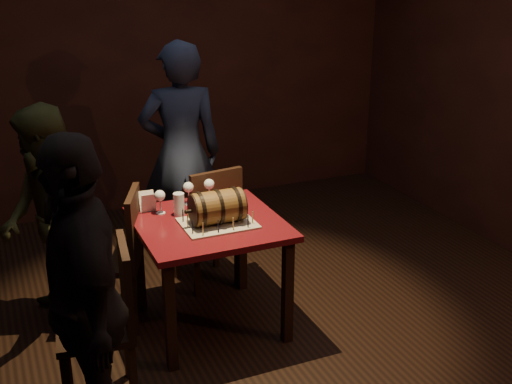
% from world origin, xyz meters
% --- Properties ---
extents(room_shell, '(5.04, 5.04, 2.80)m').
position_xyz_m(room_shell, '(0.00, 0.00, 1.40)').
color(room_shell, black).
rests_on(room_shell, ground).
extents(pub_table, '(0.90, 0.90, 0.75)m').
position_xyz_m(pub_table, '(-0.19, 0.18, 0.64)').
color(pub_table, '#480C12').
rests_on(pub_table, ground).
extents(cake_board, '(0.45, 0.35, 0.01)m').
position_xyz_m(cake_board, '(-0.15, 0.11, 0.76)').
color(cake_board, '#ADA38B').
rests_on(cake_board, pub_table).
extents(barrel_cake, '(0.38, 0.22, 0.22)m').
position_xyz_m(barrel_cake, '(-0.15, 0.11, 0.87)').
color(barrel_cake, brown).
rests_on(barrel_cake, cake_board).
extents(birthday_candles, '(0.40, 0.30, 0.09)m').
position_xyz_m(birthday_candles, '(-0.15, 0.11, 0.80)').
color(birthday_candles, '#D4CE7F').
rests_on(birthday_candles, cake_board).
extents(wine_glass_left, '(0.07, 0.07, 0.16)m').
position_xyz_m(wine_glass_left, '(-0.43, 0.42, 0.87)').
color(wine_glass_left, silver).
rests_on(wine_glass_left, pub_table).
extents(wine_glass_mid, '(0.07, 0.07, 0.16)m').
position_xyz_m(wine_glass_mid, '(-0.21, 0.50, 0.87)').
color(wine_glass_mid, silver).
rests_on(wine_glass_mid, pub_table).
extents(wine_glass_right, '(0.07, 0.07, 0.16)m').
position_xyz_m(wine_glass_right, '(-0.06, 0.50, 0.87)').
color(wine_glass_right, silver).
rests_on(wine_glass_right, pub_table).
extents(pint_of_ale, '(0.07, 0.07, 0.15)m').
position_xyz_m(pint_of_ale, '(-0.33, 0.35, 0.82)').
color(pint_of_ale, silver).
rests_on(pint_of_ale, pub_table).
extents(menu_card, '(0.10, 0.05, 0.13)m').
position_xyz_m(menu_card, '(-0.50, 0.49, 0.81)').
color(menu_card, white).
rests_on(menu_card, pub_table).
extents(chair_back, '(0.45, 0.45, 0.93)m').
position_xyz_m(chair_back, '(0.00, 0.69, 0.52)').
color(chair_back, black).
rests_on(chair_back, ground).
extents(chair_left_rear, '(0.52, 0.52, 0.93)m').
position_xyz_m(chair_left_rear, '(-0.71, 0.44, 0.52)').
color(chair_left_rear, black).
rests_on(chair_left_rear, ground).
extents(chair_left_front, '(0.45, 0.45, 0.93)m').
position_xyz_m(chair_left_front, '(-0.93, -0.33, 0.52)').
color(chair_left_front, black).
rests_on(chair_left_front, ground).
extents(person_back, '(0.71, 0.53, 1.76)m').
position_xyz_m(person_back, '(-0.03, 1.25, 0.88)').
color(person_back, '#1C2238').
rests_on(person_back, ground).
extents(person_left_rear, '(0.65, 0.79, 1.50)m').
position_xyz_m(person_left_rear, '(-1.12, 0.55, 0.75)').
color(person_left_rear, '#393D1E').
rests_on(person_left_rear, ground).
extents(person_left_front, '(0.42, 0.97, 1.64)m').
position_xyz_m(person_left_front, '(-1.09, -0.66, 0.82)').
color(person_left_front, black).
rests_on(person_left_front, ground).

